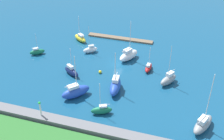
{
  "coord_description": "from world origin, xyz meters",
  "views": [
    {
      "loc": [
        -19.76,
        68.71,
        43.09
      ],
      "look_at": [
        0.0,
        5.67,
        1.5
      ],
      "focal_mm": 45.46,
      "sensor_mm": 36.0,
      "label": 1
    }
  ],
  "objects_px": {
    "sailboat_gray_lone_south": "(203,124)",
    "sailboat_yellow_inner_mooring": "(80,38)",
    "harbor_beacon": "(40,108)",
    "sailboat_gray_mid_basin": "(168,79)",
    "sailboat_white_center_basin": "(90,50)",
    "sailboat_blue_outer_mooring": "(76,92)",
    "pier_dock": "(120,38)",
    "mooring_buoy_yellow": "(100,72)",
    "sailboat_red_east_end": "(148,67)",
    "sailboat_green_by_breakwater": "(102,110)",
    "sailboat_green_west_end": "(37,52)",
    "sailboat_navy_off_beacon": "(71,71)",
    "sailboat_blue_along_channel": "(115,86)",
    "sailboat_white_near_pier": "(129,55)"
  },
  "relations": [
    {
      "from": "harbor_beacon",
      "to": "sailboat_gray_lone_south",
      "type": "xyz_separation_m",
      "value": [
        -33.99,
        -7.94,
        -2.34
      ]
    },
    {
      "from": "pier_dock",
      "to": "sailboat_green_west_end",
      "type": "height_order",
      "value": "sailboat_green_west_end"
    },
    {
      "from": "sailboat_gray_lone_south",
      "to": "mooring_buoy_yellow",
      "type": "distance_m",
      "value": 31.62
    },
    {
      "from": "sailboat_white_center_basin",
      "to": "sailboat_green_west_end",
      "type": "relative_size",
      "value": 1.31
    },
    {
      "from": "sailboat_navy_off_beacon",
      "to": "sailboat_green_by_breakwater",
      "type": "bearing_deg",
      "value": -14.48
    },
    {
      "from": "pier_dock",
      "to": "sailboat_navy_off_beacon",
      "type": "xyz_separation_m",
      "value": [
        6.58,
        25.73,
        0.88
      ]
    },
    {
      "from": "sailboat_blue_outer_mooring",
      "to": "mooring_buoy_yellow",
      "type": "distance_m",
      "value": 12.18
    },
    {
      "from": "sailboat_gray_mid_basin",
      "to": "sailboat_gray_lone_south",
      "type": "bearing_deg",
      "value": 62.25
    },
    {
      "from": "sailboat_gray_mid_basin",
      "to": "sailboat_blue_outer_mooring",
      "type": "distance_m",
      "value": 24.48
    },
    {
      "from": "harbor_beacon",
      "to": "mooring_buoy_yellow",
      "type": "bearing_deg",
      "value": -104.6
    },
    {
      "from": "mooring_buoy_yellow",
      "to": "sailboat_green_by_breakwater",
      "type": "bearing_deg",
      "value": 110.6
    },
    {
      "from": "sailboat_white_near_pier",
      "to": "sailboat_gray_mid_basin",
      "type": "xyz_separation_m",
      "value": [
        -13.2,
        9.18,
        -0.2
      ]
    },
    {
      "from": "sailboat_gray_lone_south",
      "to": "sailboat_green_by_breakwater",
      "type": "relative_size",
      "value": 1.63
    },
    {
      "from": "sailboat_red_east_end",
      "to": "sailboat_white_center_basin",
      "type": "bearing_deg",
      "value": 78.9
    },
    {
      "from": "sailboat_green_by_breakwater",
      "to": "sailboat_blue_outer_mooring",
      "type": "xyz_separation_m",
      "value": [
        8.17,
        -4.11,
        0.51
      ]
    },
    {
      "from": "sailboat_white_center_basin",
      "to": "sailboat_red_east_end",
      "type": "xyz_separation_m",
      "value": [
        -19.54,
        4.89,
        -0.15
      ]
    },
    {
      "from": "pier_dock",
      "to": "sailboat_gray_mid_basin",
      "type": "xyz_separation_m",
      "value": [
        -19.57,
        22.01,
        1.08
      ]
    },
    {
      "from": "sailboat_green_west_end",
      "to": "sailboat_blue_along_channel",
      "type": "bearing_deg",
      "value": -58.93
    },
    {
      "from": "mooring_buoy_yellow",
      "to": "sailboat_yellow_inner_mooring",
      "type": "bearing_deg",
      "value": -52.54
    },
    {
      "from": "sailboat_gray_lone_south",
      "to": "sailboat_red_east_end",
      "type": "height_order",
      "value": "sailboat_gray_lone_south"
    },
    {
      "from": "sailboat_gray_mid_basin",
      "to": "sailboat_white_center_basin",
      "type": "bearing_deg",
      "value": -80.89
    },
    {
      "from": "pier_dock",
      "to": "sailboat_white_center_basin",
      "type": "bearing_deg",
      "value": 62.6
    },
    {
      "from": "sailboat_yellow_inner_mooring",
      "to": "sailboat_gray_mid_basin",
      "type": "distance_m",
      "value": 36.11
    },
    {
      "from": "mooring_buoy_yellow",
      "to": "sailboat_blue_along_channel",
      "type": "bearing_deg",
      "value": 134.0
    },
    {
      "from": "sailboat_gray_lone_south",
      "to": "sailboat_gray_mid_basin",
      "type": "xyz_separation_m",
      "value": [
        9.31,
        -14.84,
        -0.02
      ]
    },
    {
      "from": "sailboat_green_west_end",
      "to": "sailboat_blue_outer_mooring",
      "type": "relative_size",
      "value": 0.61
    },
    {
      "from": "sailboat_gray_lone_south",
      "to": "sailboat_navy_off_beacon",
      "type": "height_order",
      "value": "sailboat_gray_lone_south"
    },
    {
      "from": "sailboat_gray_lone_south",
      "to": "sailboat_yellow_inner_mooring",
      "type": "height_order",
      "value": "sailboat_gray_lone_south"
    },
    {
      "from": "sailboat_green_by_breakwater",
      "to": "sailboat_green_west_end",
      "type": "relative_size",
      "value": 1.21
    },
    {
      "from": "sailboat_green_west_end",
      "to": "sailboat_navy_off_beacon",
      "type": "bearing_deg",
      "value": -64.43
    },
    {
      "from": "sailboat_blue_outer_mooring",
      "to": "sailboat_green_by_breakwater",
      "type": "bearing_deg",
      "value": -75.34
    },
    {
      "from": "sailboat_yellow_inner_mooring",
      "to": "sailboat_blue_outer_mooring",
      "type": "xyz_separation_m",
      "value": [
        -11.03,
        29.12,
        0.47
      ]
    },
    {
      "from": "sailboat_gray_mid_basin",
      "to": "sailboat_green_west_end",
      "type": "bearing_deg",
      "value": -65.15
    },
    {
      "from": "sailboat_blue_outer_mooring",
      "to": "mooring_buoy_yellow",
      "type": "xyz_separation_m",
      "value": [
        -2.14,
        -11.94,
        -1.11
      ]
    },
    {
      "from": "sailboat_blue_outer_mooring",
      "to": "sailboat_gray_mid_basin",
      "type": "bearing_deg",
      "value": -17.88
    },
    {
      "from": "sailboat_yellow_inner_mooring",
      "to": "sailboat_blue_outer_mooring",
      "type": "bearing_deg",
      "value": 145.89
    },
    {
      "from": "sailboat_navy_off_beacon",
      "to": "sailboat_red_east_end",
      "type": "distance_m",
      "value": 21.71
    },
    {
      "from": "sailboat_white_center_basin",
      "to": "sailboat_blue_outer_mooring",
      "type": "bearing_deg",
      "value": 62.03
    },
    {
      "from": "sailboat_red_east_end",
      "to": "harbor_beacon",
      "type": "bearing_deg",
      "value": 149.5
    },
    {
      "from": "sailboat_gray_mid_basin",
      "to": "mooring_buoy_yellow",
      "type": "height_order",
      "value": "sailboat_gray_mid_basin"
    },
    {
      "from": "sailboat_green_by_breakwater",
      "to": "sailboat_navy_off_beacon",
      "type": "relative_size",
      "value": 1.0
    },
    {
      "from": "harbor_beacon",
      "to": "sailboat_gray_mid_basin",
      "type": "relative_size",
      "value": 0.33
    },
    {
      "from": "sailboat_white_near_pier",
      "to": "mooring_buoy_yellow",
      "type": "relative_size",
      "value": 13.69
    },
    {
      "from": "pier_dock",
      "to": "sailboat_gray_mid_basin",
      "type": "height_order",
      "value": "sailboat_gray_mid_basin"
    },
    {
      "from": "sailboat_gray_lone_south",
      "to": "sailboat_blue_outer_mooring",
      "type": "distance_m",
      "value": 30.43
    },
    {
      "from": "sailboat_red_east_end",
      "to": "sailboat_gray_lone_south",
      "type": "bearing_deg",
      "value": -138.91
    },
    {
      "from": "sailboat_navy_off_beacon",
      "to": "pier_dock",
      "type": "bearing_deg",
      "value": 105.33
    },
    {
      "from": "sailboat_green_by_breakwater",
      "to": "sailboat_green_west_end",
      "type": "height_order",
      "value": "sailboat_green_by_breakwater"
    },
    {
      "from": "sailboat_green_by_breakwater",
      "to": "sailboat_blue_along_channel",
      "type": "bearing_deg",
      "value": -117.6
    },
    {
      "from": "sailboat_green_by_breakwater",
      "to": "sailboat_navy_off_beacon",
      "type": "distance_m",
      "value": 18.52
    }
  ]
}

